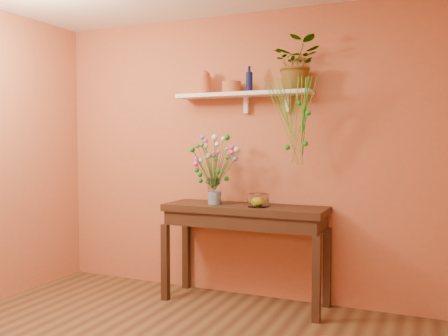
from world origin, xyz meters
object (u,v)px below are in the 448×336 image
terracotta_jug (204,83)px  blue_bottle (249,82)px  sideboard (245,220)px  spider_plant (297,64)px  glass_bowl (258,201)px  glass_vase (214,193)px  bouquet (214,156)px

terracotta_jug → blue_bottle: bearing=-0.9°
sideboard → spider_plant: size_ratio=3.29×
spider_plant → glass_bowl: 1.25m
spider_plant → sideboard: bearing=-166.6°
terracotta_jug → spider_plant: 0.92m
spider_plant → glass_bowl: size_ratio=2.35×
blue_bottle → glass_vase: size_ratio=0.96×
spider_plant → bouquet: (-0.74, -0.16, -0.81)m
terracotta_jug → blue_bottle: 0.46m
sideboard → terracotta_jug: terracotta_jug is taller
sideboard → glass_vase: size_ratio=6.10×
sideboard → glass_bowl: 0.24m
spider_plant → bouquet: bearing=-168.1°
sideboard → terracotta_jug: 1.36m
bouquet → glass_vase: bearing=10.7°
sideboard → spider_plant: spider_plant is taller
blue_bottle → bouquet: size_ratio=0.42×
sideboard → spider_plant: (0.45, 0.11, 1.39)m
terracotta_jug → glass_bowl: 1.26m
spider_plant → glass_bowl: bearing=-154.3°
blue_bottle → spider_plant: (0.45, 0.00, 0.13)m
glass_vase → sideboard: bearing=9.6°
spider_plant → bouquet: 1.11m
sideboard → glass_bowl: glass_bowl is taller
spider_plant → glass_bowl: (-0.30, -0.15, -1.21)m
sideboard → glass_vase: (-0.28, -0.05, 0.23)m
terracotta_jug → bouquet: terracotta_jug is taller
terracotta_jug → glass_vase: bearing=-42.4°
bouquet → glass_bowl: size_ratio=2.89×
glass_vase → glass_bowl: glass_vase is taller
blue_bottle → spider_plant: size_ratio=0.52×
bouquet → glass_bowl: 0.59m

